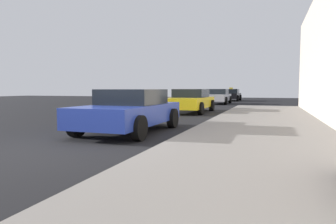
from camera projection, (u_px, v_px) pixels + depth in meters
ground_plane at (64, 149)px, 6.38m from camera, size 80.00×80.00×0.00m
sidewalk at (259, 160)px, 5.07m from camera, size 4.00×32.00×0.15m
car_blue at (130, 110)px, 8.91m from camera, size 2.05×4.15×1.27m
car_yellow at (190, 100)px, 16.33m from camera, size 2.07×4.50×1.27m
car_silver at (217, 96)px, 25.66m from camera, size 2.06×4.20×1.27m
car_black at (231, 95)px, 32.23m from camera, size 2.01×4.35×1.43m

